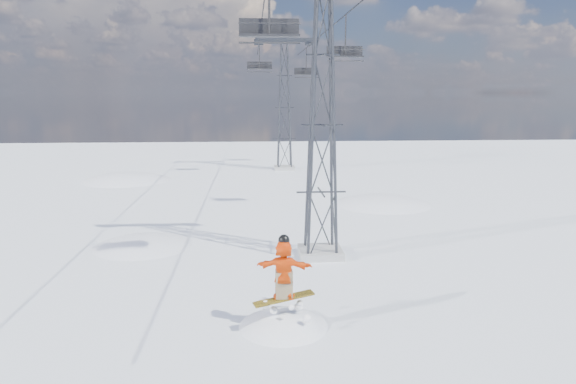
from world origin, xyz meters
name	(u,v)px	position (x,y,z in m)	size (l,w,h in m)	color
ground	(329,349)	(0.00, 0.00, 0.00)	(120.00, 120.00, 0.00)	white
snow_terrain	(216,329)	(-4.77, 21.24, -9.59)	(39.00, 37.00, 22.00)	white
lift_tower_near	(322,126)	(0.80, 8.00, 5.47)	(5.20, 1.80, 11.43)	#999999
lift_tower_far	(284,108)	(0.80, 33.00, 5.47)	(5.20, 1.80, 11.43)	#999999
haul_cables	(298,24)	(0.80, 19.50, 10.85)	(4.46, 51.00, 0.06)	black
snowboarder_jump	(283,376)	(-1.16, 1.43, -1.63)	(4.40, 4.40, 6.83)	white
lift_chair_near	(269,29)	(-1.40, 5.05, 8.85)	(2.01, 0.58, 2.50)	black
lift_chair_mid	(345,53)	(3.00, 15.49, 8.90)	(1.96, 0.56, 2.43)	black
lift_chair_far	(260,66)	(-1.40, 29.25, 8.87)	(2.00, 0.57, 2.47)	black
lift_chair_extra	(306,72)	(3.00, 35.90, 8.69)	(2.18, 0.63, 2.70)	black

